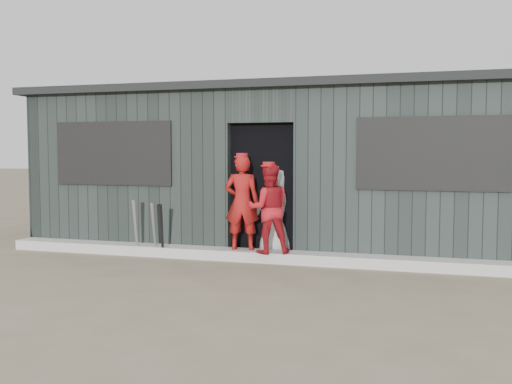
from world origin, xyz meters
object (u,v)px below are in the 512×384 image
(player_red_left, at_px, (242,202))
(dugout, at_px, (284,169))
(bat_mid, at_px, (154,229))
(bat_right, at_px, (162,231))
(player_red_right, at_px, (269,209))
(bat_left, at_px, (136,227))
(player_grey_back, at_px, (276,213))

(player_red_left, distance_m, dugout, 1.74)
(bat_mid, bearing_deg, player_red_left, 4.11)
(bat_right, xyz_separation_m, player_red_right, (1.61, 0.07, 0.37))
(bat_mid, distance_m, player_red_left, 1.43)
(bat_left, height_order, bat_mid, bat_left)
(player_red_right, height_order, player_grey_back, player_red_right)
(bat_mid, height_order, bat_right, bat_right)
(player_red_left, height_order, dugout, dugout)
(bat_left, relative_size, bat_mid, 1.07)
(bat_left, relative_size, player_grey_back, 0.65)
(bat_mid, bearing_deg, bat_left, -169.83)
(player_red_right, relative_size, dugout, 0.15)
(bat_left, distance_m, bat_mid, 0.29)
(bat_right, height_order, player_red_left, player_red_left)
(player_grey_back, bearing_deg, bat_mid, 2.84)
(bat_left, bearing_deg, dugout, 44.14)
(bat_mid, relative_size, dugout, 0.10)
(bat_mid, distance_m, bat_right, 0.26)
(player_grey_back, xyz_separation_m, dugout, (-0.19, 1.30, 0.62))
(bat_mid, relative_size, player_red_right, 0.65)
(bat_right, bearing_deg, player_grey_back, 21.66)
(dugout, bearing_deg, player_red_right, -83.04)
(player_red_left, bearing_deg, bat_left, -3.76)
(player_grey_back, relative_size, dugout, 0.16)
(bat_left, relative_size, bat_right, 1.02)
(bat_left, xyz_separation_m, bat_mid, (0.28, 0.05, -0.02))
(player_red_left, bearing_deg, dugout, -106.60)
(bat_right, relative_size, player_grey_back, 0.64)
(bat_left, distance_m, bat_right, 0.49)
(dugout, bearing_deg, player_grey_back, -81.84)
(dugout, bearing_deg, bat_right, -125.77)
(bat_left, xyz_separation_m, bat_right, (0.48, -0.11, -0.02))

